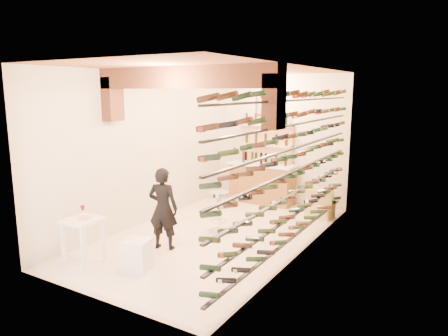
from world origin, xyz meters
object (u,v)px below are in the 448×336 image
object	(u,v)px
white_stool	(137,255)
chrome_barstool	(219,209)
person	(163,209)
crate_lower	(320,210)
back_counter	(262,182)
tasting_table	(83,227)
wine_rack	(291,165)

from	to	relation	value
white_stool	chrome_barstool	distance (m)	2.19
white_stool	chrome_barstool	world-z (taller)	chrome_barstool
person	crate_lower	xyz separation A→B (m)	(1.82, 3.27, -0.58)
crate_lower	back_counter	bearing A→B (deg)	165.04
white_stool	crate_lower	bearing A→B (deg)	69.07
tasting_table	chrome_barstool	bearing A→B (deg)	63.44
wine_rack	crate_lower	world-z (taller)	wine_rack
tasting_table	chrome_barstool	size ratio (longest dim) A/B	1.12
tasting_table	person	size ratio (longest dim) A/B	0.63
chrome_barstool	person	bearing A→B (deg)	-107.76
chrome_barstool	wine_rack	bearing A→B (deg)	-6.19
white_stool	chrome_barstool	xyz separation A→B (m)	(0.18, 2.17, 0.24)
back_counter	person	size ratio (longest dim) A/B	1.14
back_counter	white_stool	distance (m)	4.65
person	chrome_barstool	bearing A→B (deg)	-123.38
person	chrome_barstool	xyz separation A→B (m)	(0.40, 1.24, -0.26)
wine_rack	white_stool	xyz separation A→B (m)	(-1.76, -2.00, -1.30)
wine_rack	person	bearing A→B (deg)	-151.57
wine_rack	crate_lower	xyz separation A→B (m)	(-0.15, 2.20, -1.38)
white_stool	person	size ratio (longest dim) A/B	0.33
wine_rack	back_counter	bearing A→B (deg)	124.66
tasting_table	white_stool	bearing A→B (deg)	15.15
chrome_barstool	crate_lower	world-z (taller)	chrome_barstool
white_stool	crate_lower	xyz separation A→B (m)	(1.61, 4.20, -0.08)
tasting_table	back_counter	bearing A→B (deg)	77.58
chrome_barstool	crate_lower	distance (m)	2.50
white_stool	person	bearing A→B (deg)	103.01
person	tasting_table	bearing A→B (deg)	45.46
white_stool	chrome_barstool	bearing A→B (deg)	85.19
tasting_table	person	distance (m)	1.40
wine_rack	white_stool	size ratio (longest dim) A/B	11.51
wine_rack	person	size ratio (longest dim) A/B	3.83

